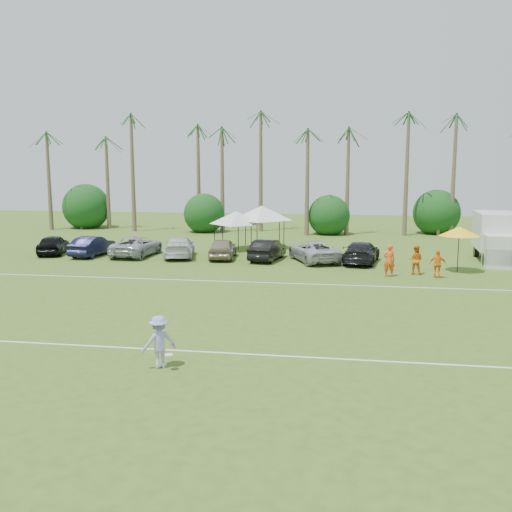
# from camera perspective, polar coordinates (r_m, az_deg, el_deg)

# --- Properties ---
(ground) EXTENTS (120.00, 120.00, 0.00)m
(ground) POSITION_cam_1_polar(r_m,az_deg,el_deg) (19.00, -15.69, -10.66)
(ground) COLOR #3D5B1B
(ground) RESTS_ON ground
(field_lines) EXTENTS (80.00, 12.10, 0.01)m
(field_lines) POSITION_cam_1_polar(r_m,az_deg,el_deg) (26.15, -8.33, -5.02)
(field_lines) COLOR white
(field_lines) RESTS_ON ground
(palm_tree_0) EXTENTS (2.40, 2.40, 8.90)m
(palm_tree_0) POSITION_cam_1_polar(r_m,az_deg,el_deg) (61.82, -19.87, 9.51)
(palm_tree_0) COLOR brown
(palm_tree_0) RESTS_ON ground
(palm_tree_1) EXTENTS (2.40, 2.40, 9.90)m
(palm_tree_1) POSITION_cam_1_polar(r_m,az_deg,el_deg) (59.60, -15.63, 10.59)
(palm_tree_1) COLOR brown
(palm_tree_1) RESTS_ON ground
(palm_tree_2) EXTENTS (2.40, 2.40, 10.90)m
(palm_tree_2) POSITION_cam_1_polar(r_m,az_deg,el_deg) (57.74, -11.06, 11.67)
(palm_tree_2) COLOR brown
(palm_tree_2) RESTS_ON ground
(palm_tree_3) EXTENTS (2.40, 2.40, 11.90)m
(palm_tree_3) POSITION_cam_1_polar(r_m,az_deg,el_deg) (56.55, -7.18, 12.69)
(palm_tree_3) COLOR brown
(palm_tree_3) RESTS_ON ground
(palm_tree_4) EXTENTS (2.40, 2.40, 8.90)m
(palm_tree_4) POSITION_cam_1_polar(r_m,az_deg,el_deg) (55.46, -3.10, 10.15)
(palm_tree_4) COLOR brown
(palm_tree_4) RESTS_ON ground
(palm_tree_5) EXTENTS (2.40, 2.40, 9.90)m
(palm_tree_5) POSITION_cam_1_polar(r_m,az_deg,el_deg) (54.78, 1.06, 11.09)
(palm_tree_5) COLOR brown
(palm_tree_5) RESTS_ON ground
(palm_tree_6) EXTENTS (2.40, 2.40, 10.90)m
(palm_tree_6) POSITION_cam_1_polar(r_m,az_deg,el_deg) (54.40, 5.33, 11.98)
(palm_tree_6) COLOR brown
(palm_tree_6) RESTS_ON ground
(palm_tree_7) EXTENTS (2.40, 2.40, 11.90)m
(palm_tree_7) POSITION_cam_1_polar(r_m,az_deg,el_deg) (54.32, 9.67, 12.80)
(palm_tree_7) COLOR brown
(palm_tree_7) RESTS_ON ground
(palm_tree_8) EXTENTS (2.40, 2.40, 8.90)m
(palm_tree_8) POSITION_cam_1_polar(r_m,az_deg,el_deg) (54.46, 14.94, 9.89)
(palm_tree_8) COLOR brown
(palm_tree_8) RESTS_ON ground
(palm_tree_9) EXTENTS (2.40, 2.40, 9.90)m
(palm_tree_9) POSITION_cam_1_polar(r_m,az_deg,el_deg) (55.20, 20.24, 10.54)
(palm_tree_9) COLOR brown
(palm_tree_9) RESTS_ON ground
(bush_tree_0) EXTENTS (4.00, 4.00, 4.00)m
(bush_tree_0) POSITION_cam_1_polar(r_m,az_deg,el_deg) (61.48, -16.68, 4.37)
(bush_tree_0) COLOR brown
(bush_tree_0) RESTS_ON ground
(bush_tree_1) EXTENTS (4.00, 4.00, 4.00)m
(bush_tree_1) POSITION_cam_1_polar(r_m,az_deg,el_deg) (57.05, -4.81, 4.39)
(bush_tree_1) COLOR brown
(bush_tree_1) RESTS_ON ground
(bush_tree_2) EXTENTS (4.00, 4.00, 4.00)m
(bush_tree_2) POSITION_cam_1_polar(r_m,az_deg,el_deg) (55.40, 7.36, 4.21)
(bush_tree_2) COLOR brown
(bush_tree_2) RESTS_ON ground
(bush_tree_3) EXTENTS (4.00, 4.00, 4.00)m
(bush_tree_3) POSITION_cam_1_polar(r_m,az_deg,el_deg) (55.98, 17.67, 3.91)
(bush_tree_3) COLOR brown
(bush_tree_3) RESTS_ON ground
(sideline_player_a) EXTENTS (0.73, 0.53, 1.88)m
(sideline_player_a) POSITION_cam_1_polar(r_m,az_deg,el_deg) (33.63, 13.16, -0.43)
(sideline_player_a) COLOR #F4551B
(sideline_player_a) RESTS_ON ground
(sideline_player_b) EXTENTS (1.00, 0.88, 1.73)m
(sideline_player_b) POSITION_cam_1_polar(r_m,az_deg,el_deg) (34.69, 15.67, -0.37)
(sideline_player_b) COLOR orange
(sideline_player_b) RESTS_ON ground
(sideline_player_c) EXTENTS (1.01, 0.59, 1.61)m
(sideline_player_c) POSITION_cam_1_polar(r_m,az_deg,el_deg) (33.91, 17.72, -0.77)
(sideline_player_c) COLOR orange
(sideline_player_c) RESTS_ON ground
(box_truck) EXTENTS (2.78, 6.40, 3.22)m
(box_truck) POSITION_cam_1_polar(r_m,az_deg,el_deg) (41.01, 22.98, 1.85)
(box_truck) COLOR silver
(box_truck) RESTS_ON ground
(canopy_tent_left) EXTENTS (4.24, 4.24, 3.44)m
(canopy_tent_left) POSITION_cam_1_polar(r_m,az_deg,el_deg) (43.16, -1.99, 4.49)
(canopy_tent_left) COLOR black
(canopy_tent_left) RESTS_ON ground
(canopy_tent_right) EXTENTS (4.76, 4.76, 3.86)m
(canopy_tent_right) POSITION_cam_1_polar(r_m,az_deg,el_deg) (43.90, 0.58, 5.05)
(canopy_tent_right) COLOR black
(canopy_tent_right) RESTS_ON ground
(market_umbrella) EXTENTS (2.46, 2.46, 2.74)m
(market_umbrella) POSITION_cam_1_polar(r_m,az_deg,el_deg) (36.09, 19.67, 2.34)
(market_umbrella) COLOR black
(market_umbrella) RESTS_ON ground
(frisbee_player) EXTENTS (1.24, 1.14, 1.68)m
(frisbee_player) POSITION_cam_1_polar(r_m,az_deg,el_deg) (18.28, -9.67, -8.46)
(frisbee_player) COLOR #9A9ADB
(frisbee_player) RESTS_ON ground
(parked_car_0) EXTENTS (2.67, 4.44, 1.42)m
(parked_car_0) POSITION_cam_1_polar(r_m,az_deg,el_deg) (43.73, -19.60, 1.10)
(parked_car_0) COLOR black
(parked_car_0) RESTS_ON ground
(parked_car_1) EXTENTS (1.83, 4.40, 1.42)m
(parked_car_1) POSITION_cam_1_polar(r_m,az_deg,el_deg) (42.05, -16.05, 0.97)
(parked_car_1) COLOR #121334
(parked_car_1) RESTS_ON ground
(parked_car_2) EXTENTS (2.59, 5.20, 1.42)m
(parked_car_2) POSITION_cam_1_polar(r_m,az_deg,el_deg) (41.24, -11.84, 0.98)
(parked_car_2) COLOR #A5A8AE
(parked_car_2) RESTS_ON ground
(parked_car_3) EXTENTS (3.00, 5.19, 1.42)m
(parked_car_3) POSITION_cam_1_polar(r_m,az_deg,el_deg) (40.21, -7.67, 0.89)
(parked_car_3) COLOR silver
(parked_car_3) RESTS_ON ground
(parked_car_4) EXTENTS (2.07, 4.30, 1.42)m
(parked_car_4) POSITION_cam_1_polar(r_m,az_deg,el_deg) (39.30, -3.34, 0.77)
(parked_car_4) COLOR gray
(parked_car_4) RESTS_ON ground
(parked_car_5) EXTENTS (2.15, 4.48, 1.42)m
(parked_car_5) POSITION_cam_1_polar(r_m,az_deg,el_deg) (38.58, 1.15, 0.63)
(parked_car_5) COLOR black
(parked_car_5) RESTS_ON ground
(parked_car_6) EXTENTS (4.15, 5.61, 1.42)m
(parked_car_6) POSITION_cam_1_polar(r_m,az_deg,el_deg) (38.21, 5.79, 0.51)
(parked_car_6) COLOR #B5B5B7
(parked_car_6) RESTS_ON ground
(parked_car_7) EXTENTS (2.73, 5.13, 1.42)m
(parked_car_7) POSITION_cam_1_polar(r_m,az_deg,el_deg) (38.04, 10.50, 0.37)
(parked_car_7) COLOR black
(parked_car_7) RESTS_ON ground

